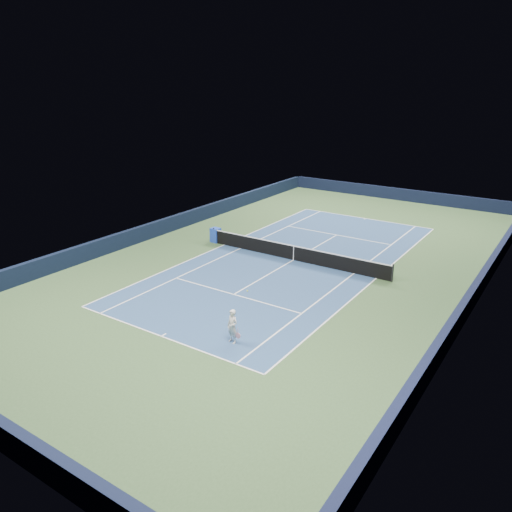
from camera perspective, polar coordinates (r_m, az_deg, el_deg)
The scene contains 19 objects.
ground at distance 31.66m, azimuth 4.30°, elevation -0.47°, with size 40.00×40.00×0.00m, color #334E2B.
wall_far at distance 49.11m, azimuth 15.95°, elevation 6.82°, with size 22.00×0.35×1.10m, color black.
wall_right at distance 28.17m, azimuth 23.85°, elevation -3.61°, with size 0.35×40.00×1.10m, color #111633.
wall_left at distance 37.70m, azimuth -10.14°, elevation 3.49°, with size 0.35×40.00×1.10m, color black.
court_surface at distance 31.66m, azimuth 4.30°, elevation -0.46°, with size 10.97×23.77×0.01m, color navy.
baseline_far at distance 41.95m, azimuth 12.40°, elevation 4.22°, with size 10.97×0.08×0.00m, color white.
baseline_near at distance 22.95m, azimuth -10.77°, elevation -9.00°, with size 10.97×0.08×0.00m, color white.
sideline_doubles_right at distance 29.55m, azimuth 13.58°, elevation -2.48°, with size 0.08×23.77×0.00m, color white.
sideline_doubles_left at distance 34.51m, azimuth -3.63°, elevation 1.30°, with size 0.08×23.77×0.00m, color white.
sideline_singles_right at distance 29.99m, azimuth 11.15°, elevation -1.95°, with size 0.08×23.77×0.00m, color white.
sideline_singles_left at distance 33.74m, azimuth -1.78°, elevation 0.89°, with size 0.08×23.77×0.00m, color white.
service_line_far at distance 37.08m, azimuth 9.21°, elevation 2.39°, with size 8.23×0.08×0.00m, color white.
service_line_near at distance 26.66m, azimuth -2.55°, elevation -4.40°, with size 8.23×0.08×0.00m, color white.
center_service_line at distance 31.65m, azimuth 4.30°, elevation -0.45°, with size 0.08×12.80×0.00m, color white.
center_mark_far at distance 41.81m, azimuth 12.32°, elevation 4.18°, with size 0.08×0.30×0.00m, color white.
center_mark_near at distance 23.04m, azimuth -10.51°, elevation -8.85°, with size 0.08×0.30×0.00m, color white.
tennis_net at distance 31.49m, azimuth 4.32°, elevation 0.40°, with size 12.90×0.10×1.07m.
sponsor_cube at distance 35.04m, azimuth -4.64°, elevation 2.40°, with size 0.64×0.59×1.00m.
tennis_player at distance 21.74m, azimuth -2.70°, elevation -8.05°, with size 0.77×1.28×2.14m.
Camera 1 is at (14.50, -25.94, 10.91)m, focal length 35.00 mm.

